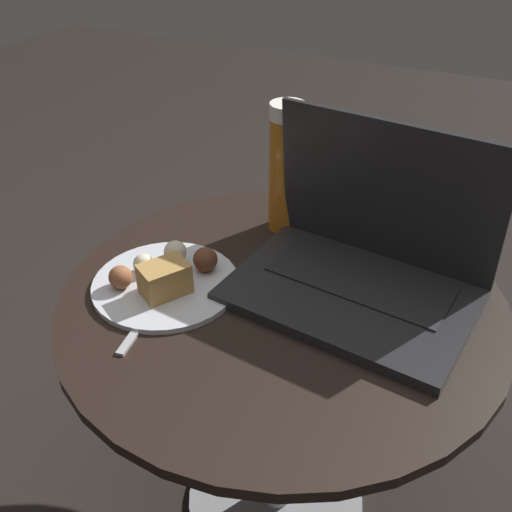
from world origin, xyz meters
TOP-DOWN VIEW (x-y plane):
  - ground_plane at (0.00, 0.00)m, footprint 6.00×6.00m
  - table at (0.00, 0.00)m, footprint 0.68×0.68m
  - laptop at (0.10, 0.07)m, footprint 0.38×0.29m
  - beer_glass at (-0.08, 0.19)m, footprint 0.06×0.06m
  - snack_plate at (-0.17, -0.05)m, footprint 0.23×0.23m
  - fork at (-0.16, -0.10)m, footprint 0.04×0.19m

SIDE VIEW (x-z plane):
  - ground_plane at x=0.00m, z-range 0.00..0.00m
  - table at x=0.00m, z-range 0.14..0.66m
  - fork at x=-0.16m, z-range 0.52..0.53m
  - snack_plate at x=-0.17m, z-range 0.51..0.57m
  - laptop at x=0.10m, z-range 0.45..0.70m
  - beer_glass at x=-0.08m, z-range 0.52..0.76m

